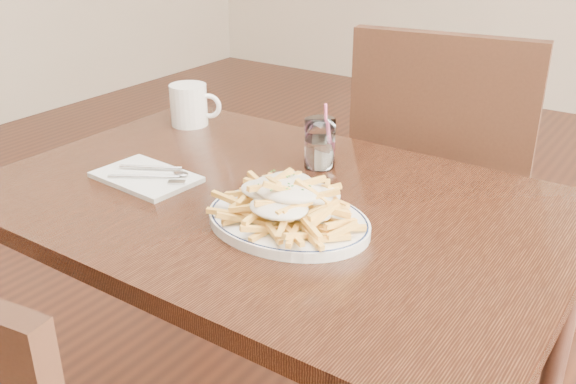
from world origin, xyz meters
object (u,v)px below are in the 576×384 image
Objects in this scene: coffee_mug at (190,105)px; table at (272,229)px; fries_plate at (288,220)px; loaded_fries at (288,195)px; chair_far at (442,184)px; water_glass at (320,146)px.

table is at bearing -28.97° from coffee_mug.
fries_plate is 1.23× the size of loaded_fries.
chair_far is 0.52m from water_glass.
loaded_fries is 0.65m from coffee_mug.
loaded_fries is 2.22× the size of coffee_mug.
table is 0.23m from water_glass.
table is 0.16m from fries_plate.
coffee_mug is at bearing 148.47° from fries_plate.
loaded_fries is (0.10, -0.09, 0.14)m from table.
chair_far is 0.74m from coffee_mug.
chair_far is 6.61× the size of water_glass.
table is 0.20m from loaded_fries.
chair_far is at bearing 87.83° from loaded_fries.
table is 3.24× the size of fries_plate.
chair_far is 3.38× the size of loaded_fries.
water_glass reaches higher than fries_plate.
chair_far is 7.51× the size of coffee_mug.
fries_plate reaches higher than table.
chair_far reaches higher than loaded_fries.
table is 7.80× the size of water_glass.
chair_far is 0.77m from loaded_fries.
coffee_mug is (-0.45, 0.25, 0.13)m from table.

